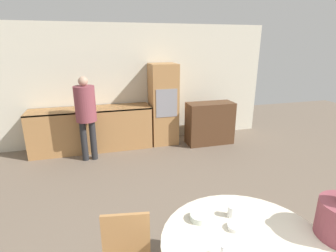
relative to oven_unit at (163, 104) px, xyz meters
name	(u,v)px	position (x,y,z in m)	size (l,w,h in m)	color
wall_back	(135,85)	(-0.56, 0.34, 0.41)	(6.19, 0.05, 2.60)	beige
kitchen_counter	(92,129)	(-1.56, -0.01, -0.42)	(2.47, 0.60, 0.90)	#AD7A47
oven_unit	(163,104)	(0.00, 0.00, 0.00)	(0.58, 0.59, 1.78)	#AD7A47
sideboard	(210,123)	(0.99, -0.35, -0.42)	(1.04, 0.45, 0.94)	#51331E
person_standing	(86,110)	(-1.64, -0.54, 0.11)	(0.38, 0.38, 1.62)	#262628
cup	(232,211)	(-0.40, -3.81, -0.08)	(0.07, 0.07, 0.10)	white
bowl_near	(200,217)	(-0.68, -3.78, -0.10)	(0.16, 0.16, 0.05)	silver
bowl_centre	(235,227)	(-0.45, -3.97, -0.11)	(0.13, 0.13, 0.04)	white
salt_shaker	(223,251)	(-0.68, -4.20, -0.08)	(0.03, 0.03, 0.09)	white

